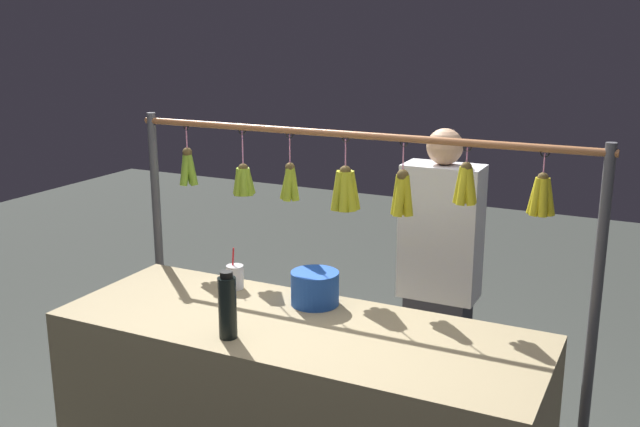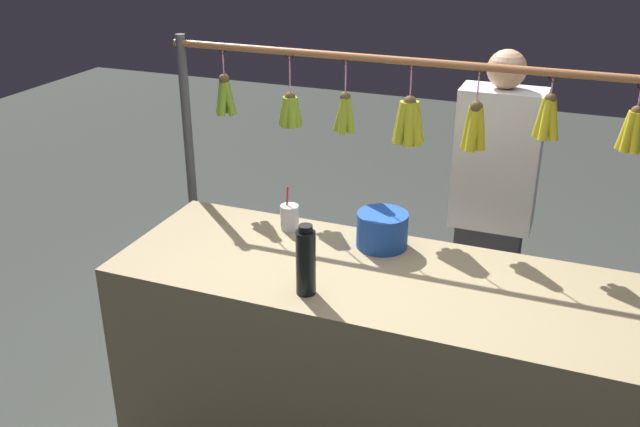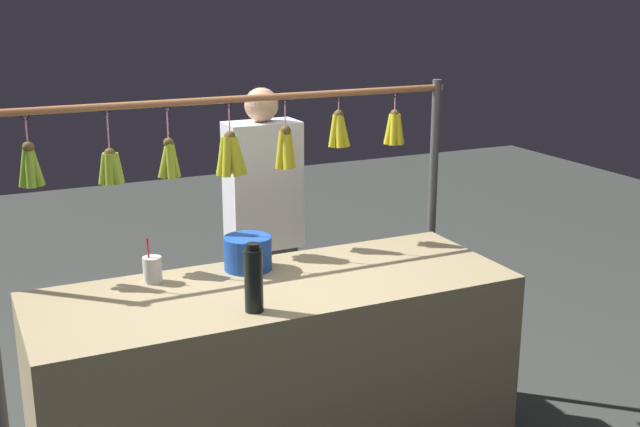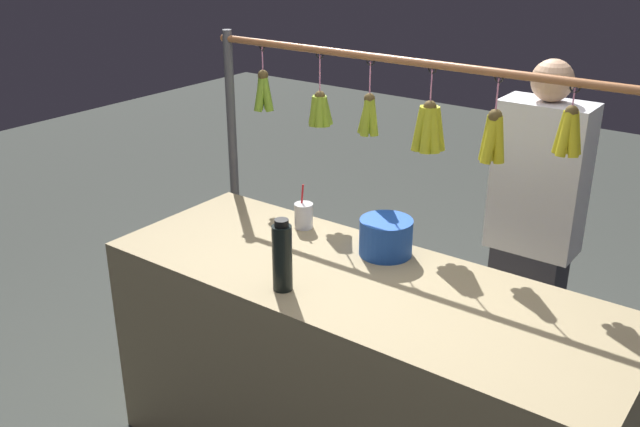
# 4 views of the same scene
# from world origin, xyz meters

# --- Properties ---
(market_counter) EXTENTS (2.02, 0.74, 0.92)m
(market_counter) POSITION_xyz_m (0.00, 0.00, 0.46)
(market_counter) COLOR tan
(market_counter) RESTS_ON ground
(display_rack) EXTENTS (2.24, 0.14, 1.67)m
(display_rack) POSITION_xyz_m (-0.01, -0.50, 1.23)
(display_rack) COLOR #4C4C51
(display_rack) RESTS_ON ground
(water_bottle) EXTENTS (0.07, 0.07, 0.27)m
(water_bottle) POSITION_xyz_m (0.18, 0.23, 1.05)
(water_bottle) COLOR black
(water_bottle) RESTS_ON market_counter
(blue_bucket) EXTENTS (0.21, 0.21, 0.15)m
(blue_bucket) POSITION_xyz_m (0.03, -0.23, 0.99)
(blue_bucket) COLOR #1E4EB5
(blue_bucket) RESTS_ON market_counter
(drink_cup) EXTENTS (0.08, 0.08, 0.19)m
(drink_cup) POSITION_xyz_m (0.45, -0.25, 0.97)
(drink_cup) COLOR silver
(drink_cup) RESTS_ON market_counter
(vendor_person) EXTENTS (0.39, 0.21, 1.62)m
(vendor_person) POSITION_xyz_m (-0.31, -0.94, 0.80)
(vendor_person) COLOR #2D2D38
(vendor_person) RESTS_ON ground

